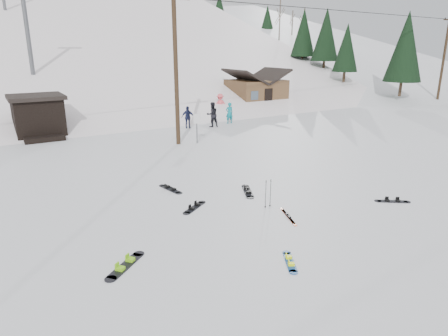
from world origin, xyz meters
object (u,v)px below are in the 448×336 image
cabin (256,93)px  hero_snowboard (290,262)px  utility_pole (176,66)px  hero_skis (288,216)px

cabin → hero_snowboard: size_ratio=4.65×
utility_pole → hero_skis: size_ratio=5.97×
cabin → hero_skis: 26.41m
utility_pole → hero_skis: bearing=-96.3°
cabin → hero_skis: size_ratio=3.57×
hero_snowboard → utility_pole: bearing=16.7°
utility_pole → hero_snowboard: 15.67m
cabin → hero_snowboard: (-16.33, -24.58, -1.46)m
utility_pole → cabin: (13.00, 10.00, -3.20)m
utility_pole → hero_skis: utility_pole is taller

